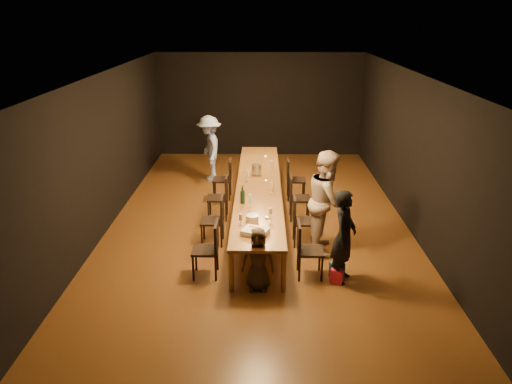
{
  "coord_description": "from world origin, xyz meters",
  "views": [
    {
      "loc": [
        0.06,
        -9.64,
        4.09
      ],
      "look_at": [
        -0.04,
        -1.14,
        1.0
      ],
      "focal_mm": 35.0,
      "sensor_mm": 36.0,
      "label": 1
    }
  ],
  "objects_px": {
    "table": "(259,187)",
    "chair_right_1": "(304,221)",
    "plate_stack": "(252,218)",
    "woman_tan": "(327,201)",
    "chair_left_1": "(212,220)",
    "chair_left_0": "(205,250)",
    "chair_right_3": "(296,179)",
    "child": "(258,259)",
    "woman_birthday": "(344,236)",
    "birthday_cake": "(255,232)",
    "chair_left_3": "(222,179)",
    "man_blue": "(209,148)",
    "chair_right_2": "(300,198)",
    "champagne_bottle": "(243,194)",
    "chair_left_2": "(218,197)",
    "chair_right_0": "(310,250)"
  },
  "relations": [
    {
      "from": "champagne_bottle",
      "to": "chair_left_3",
      "type": "bearing_deg",
      "value": 103.91
    },
    {
      "from": "woman_tan",
      "to": "plate_stack",
      "type": "bearing_deg",
      "value": 120.43
    },
    {
      "from": "chair_right_1",
      "to": "plate_stack",
      "type": "bearing_deg",
      "value": -52.64
    },
    {
      "from": "chair_right_1",
      "to": "chair_left_1",
      "type": "xyz_separation_m",
      "value": [
        -1.7,
        0.0,
        0.0
      ]
    },
    {
      "from": "chair_right_0",
      "to": "chair_right_1",
      "type": "distance_m",
      "value": 1.2
    },
    {
      "from": "chair_right_0",
      "to": "chair_right_1",
      "type": "relative_size",
      "value": 1.0
    },
    {
      "from": "chair_right_0",
      "to": "champagne_bottle",
      "type": "height_order",
      "value": "champagne_bottle"
    },
    {
      "from": "woman_tan",
      "to": "child",
      "type": "xyz_separation_m",
      "value": [
        -1.22,
        -1.43,
        -0.41
      ]
    },
    {
      "from": "woman_birthday",
      "to": "birthday_cake",
      "type": "relative_size",
      "value": 3.17
    },
    {
      "from": "table",
      "to": "plate_stack",
      "type": "height_order",
      "value": "plate_stack"
    },
    {
      "from": "chair_left_3",
      "to": "woman_tan",
      "type": "bearing_deg",
      "value": -141.16
    },
    {
      "from": "chair_left_0",
      "to": "child",
      "type": "relative_size",
      "value": 0.91
    },
    {
      "from": "chair_right_2",
      "to": "woman_birthday",
      "type": "relative_size",
      "value": 0.61
    },
    {
      "from": "woman_birthday",
      "to": "chair_left_0",
      "type": "bearing_deg",
      "value": 108.69
    },
    {
      "from": "chair_right_2",
      "to": "chair_right_1",
      "type": "bearing_deg",
      "value": -0.0
    },
    {
      "from": "chair_right_1",
      "to": "chair_left_2",
      "type": "height_order",
      "value": "same"
    },
    {
      "from": "plate_stack",
      "to": "chair_right_1",
      "type": "bearing_deg",
      "value": 37.36
    },
    {
      "from": "table",
      "to": "birthday_cake",
      "type": "xyz_separation_m",
      "value": [
        -0.04,
        -2.43,
        0.09
      ]
    },
    {
      "from": "chair_right_1",
      "to": "plate_stack",
      "type": "distance_m",
      "value": 1.24
    },
    {
      "from": "table",
      "to": "chair_right_1",
      "type": "bearing_deg",
      "value": -54.69
    },
    {
      "from": "man_blue",
      "to": "champagne_bottle",
      "type": "xyz_separation_m",
      "value": [
        0.97,
        -3.62,
        0.11
      ]
    },
    {
      "from": "chair_left_0",
      "to": "plate_stack",
      "type": "height_order",
      "value": "chair_left_0"
    },
    {
      "from": "chair_left_0",
      "to": "plate_stack",
      "type": "xyz_separation_m",
      "value": [
        0.75,
        0.48,
        0.35
      ]
    },
    {
      "from": "chair_right_3",
      "to": "child",
      "type": "relative_size",
      "value": 0.91
    },
    {
      "from": "woman_birthday",
      "to": "man_blue",
      "type": "height_order",
      "value": "man_blue"
    },
    {
      "from": "man_blue",
      "to": "child",
      "type": "distance_m",
      "value": 5.52
    },
    {
      "from": "woman_birthday",
      "to": "champagne_bottle",
      "type": "relative_size",
      "value": 4.13
    },
    {
      "from": "man_blue",
      "to": "chair_right_3",
      "type": "bearing_deg",
      "value": 43.21
    },
    {
      "from": "child",
      "to": "plate_stack",
      "type": "xyz_separation_m",
      "value": [
        -0.11,
        0.89,
        0.3
      ]
    },
    {
      "from": "woman_birthday",
      "to": "champagne_bottle",
      "type": "bearing_deg",
      "value": 70.32
    },
    {
      "from": "table",
      "to": "plate_stack",
      "type": "relative_size",
      "value": 27.22
    },
    {
      "from": "table",
      "to": "chair_left_2",
      "type": "distance_m",
      "value": 0.88
    },
    {
      "from": "chair_left_0",
      "to": "man_blue",
      "type": "xyz_separation_m",
      "value": [
        -0.41,
        4.95,
        0.36
      ]
    },
    {
      "from": "chair_left_3",
      "to": "plate_stack",
      "type": "height_order",
      "value": "chair_left_3"
    },
    {
      "from": "woman_tan",
      "to": "chair_right_2",
      "type": "bearing_deg",
      "value": 23.57
    },
    {
      "from": "chair_right_2",
      "to": "child",
      "type": "relative_size",
      "value": 0.91
    },
    {
      "from": "champagne_bottle",
      "to": "table",
      "type": "bearing_deg",
      "value": 74.83
    },
    {
      "from": "birthday_cake",
      "to": "chair_left_2",
      "type": "bearing_deg",
      "value": 132.1
    },
    {
      "from": "chair_right_1",
      "to": "chair_left_2",
      "type": "relative_size",
      "value": 1.0
    },
    {
      "from": "woman_tan",
      "to": "man_blue",
      "type": "height_order",
      "value": "woman_tan"
    },
    {
      "from": "table",
      "to": "birthday_cake",
      "type": "height_order",
      "value": "birthday_cake"
    },
    {
      "from": "chair_right_1",
      "to": "woman_tan",
      "type": "distance_m",
      "value": 0.62
    },
    {
      "from": "chair_right_1",
      "to": "chair_left_3",
      "type": "xyz_separation_m",
      "value": [
        -1.7,
        2.4,
        0.0
      ]
    },
    {
      "from": "child",
      "to": "man_blue",
      "type": "bearing_deg",
      "value": 107.65
    },
    {
      "from": "chair_right_0",
      "to": "plate_stack",
      "type": "relative_size",
      "value": 4.22
    },
    {
      "from": "table",
      "to": "man_blue",
      "type": "distance_m",
      "value": 2.85
    },
    {
      "from": "table",
      "to": "woman_birthday",
      "type": "distance_m",
      "value": 2.86
    },
    {
      "from": "chair_left_1",
      "to": "plate_stack",
      "type": "bearing_deg",
      "value": -133.77
    },
    {
      "from": "woman_birthday",
      "to": "man_blue",
      "type": "xyz_separation_m",
      "value": [
        -2.62,
        5.07,
        0.06
      ]
    },
    {
      "from": "woman_tan",
      "to": "chair_left_1",
      "type": "bearing_deg",
      "value": 93.24
    }
  ]
}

